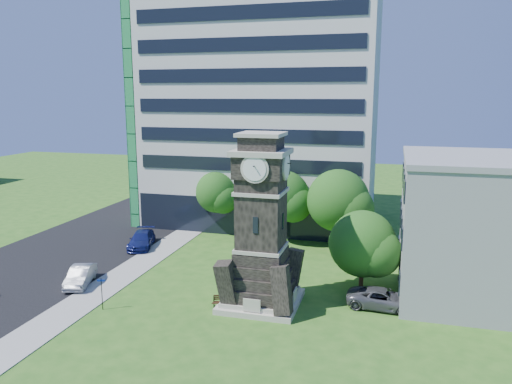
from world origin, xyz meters
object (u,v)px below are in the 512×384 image
(car_street_north, at_px, (142,240))
(park_bench, at_px, (226,301))
(clock_tower, at_px, (261,233))
(street_sign, at_px, (102,290))
(car_street_mid, at_px, (81,276))
(car_east_lot, at_px, (383,299))

(car_street_north, xyz_separation_m, park_bench, (12.56, -11.28, -0.25))
(clock_tower, bearing_deg, car_street_north, 146.04)
(park_bench, height_order, street_sign, street_sign)
(car_street_mid, xyz_separation_m, park_bench, (12.42, -1.08, -0.22))
(park_bench, relative_size, street_sign, 0.80)
(car_street_mid, bearing_deg, park_bench, -23.18)
(car_street_north, height_order, street_sign, street_sign)
(car_street_north, relative_size, street_sign, 2.28)
(clock_tower, xyz_separation_m, street_sign, (-10.38, -3.91, -3.86))
(car_street_north, distance_m, car_east_lot, 24.67)
(street_sign, bearing_deg, car_east_lot, -1.28)
(clock_tower, distance_m, car_street_north, 18.38)
(car_east_lot, bearing_deg, street_sign, 109.61)
(clock_tower, distance_m, park_bench, 5.43)
(clock_tower, height_order, park_bench, clock_tower)
(car_street_mid, relative_size, car_street_north, 0.85)
(car_east_lot, distance_m, park_bench, 11.01)
(car_street_mid, bearing_deg, street_sign, -58.93)
(car_street_mid, xyz_separation_m, street_sign, (4.25, -3.66, 0.70))
(street_sign, bearing_deg, car_street_mid, 121.88)
(car_street_mid, distance_m, street_sign, 5.65)
(street_sign, bearing_deg, clock_tower, 3.23)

